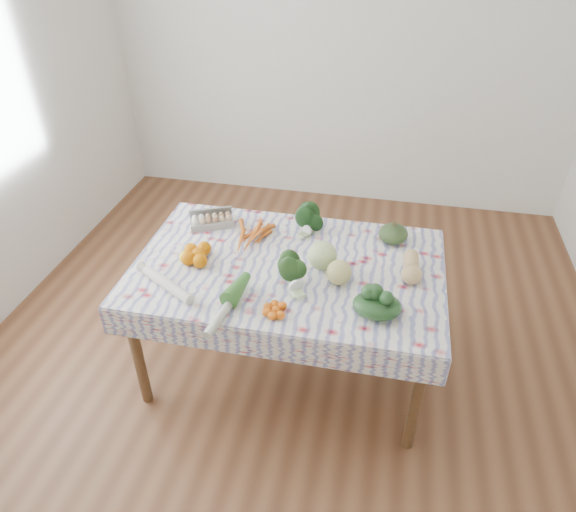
{
  "coord_description": "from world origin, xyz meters",
  "views": [
    {
      "loc": [
        0.46,
        -2.19,
        2.4
      ],
      "look_at": [
        0.0,
        0.0,
        0.82
      ],
      "focal_mm": 32.0,
      "sensor_mm": 36.0,
      "label": 1
    }
  ],
  "objects_px": {
    "cabbage": "(322,256)",
    "grapefruit": "(339,272)",
    "dining_table": "(288,277)",
    "egg_carton": "(212,222)",
    "kabocha_squash": "(393,234)",
    "butternut_squash": "(411,266)"
  },
  "relations": [
    {
      "from": "kabocha_squash",
      "to": "cabbage",
      "type": "distance_m",
      "value": 0.49
    },
    {
      "from": "egg_carton",
      "to": "kabocha_squash",
      "type": "xyz_separation_m",
      "value": [
        1.07,
        0.06,
        0.02
      ]
    },
    {
      "from": "egg_carton",
      "to": "butternut_squash",
      "type": "distance_m",
      "value": 1.2
    },
    {
      "from": "kabocha_squash",
      "to": "cabbage",
      "type": "bearing_deg",
      "value": -137.35
    },
    {
      "from": "kabocha_squash",
      "to": "egg_carton",
      "type": "bearing_deg",
      "value": -176.85
    },
    {
      "from": "dining_table",
      "to": "butternut_squash",
      "type": "height_order",
      "value": "butternut_squash"
    },
    {
      "from": "cabbage",
      "to": "butternut_squash",
      "type": "relative_size",
      "value": 0.67
    },
    {
      "from": "butternut_squash",
      "to": "grapefruit",
      "type": "xyz_separation_m",
      "value": [
        -0.36,
        -0.14,
        0.01
      ]
    },
    {
      "from": "butternut_squash",
      "to": "grapefruit",
      "type": "height_order",
      "value": "grapefruit"
    },
    {
      "from": "dining_table",
      "to": "cabbage",
      "type": "xyz_separation_m",
      "value": [
        0.18,
        0.01,
        0.16
      ]
    },
    {
      "from": "butternut_squash",
      "to": "egg_carton",
      "type": "bearing_deg",
      "value": 166.77
    },
    {
      "from": "egg_carton",
      "to": "cabbage",
      "type": "relative_size",
      "value": 1.64
    },
    {
      "from": "dining_table",
      "to": "cabbage",
      "type": "height_order",
      "value": "cabbage"
    },
    {
      "from": "egg_carton",
      "to": "grapefruit",
      "type": "distance_m",
      "value": 0.9
    },
    {
      "from": "dining_table",
      "to": "butternut_squash",
      "type": "xyz_separation_m",
      "value": [
        0.65,
        0.05,
        0.14
      ]
    },
    {
      "from": "dining_table",
      "to": "egg_carton",
      "type": "height_order",
      "value": "egg_carton"
    },
    {
      "from": "dining_table",
      "to": "grapefruit",
      "type": "distance_m",
      "value": 0.34
    },
    {
      "from": "cabbage",
      "to": "grapefruit",
      "type": "bearing_deg",
      "value": -46.69
    },
    {
      "from": "egg_carton",
      "to": "butternut_squash",
      "type": "bearing_deg",
      "value": -35.6
    },
    {
      "from": "egg_carton",
      "to": "grapefruit",
      "type": "xyz_separation_m",
      "value": [
        0.81,
        -0.38,
        0.03
      ]
    },
    {
      "from": "egg_carton",
      "to": "butternut_squash",
      "type": "height_order",
      "value": "butternut_squash"
    },
    {
      "from": "cabbage",
      "to": "butternut_squash",
      "type": "height_order",
      "value": "cabbage"
    }
  ]
}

